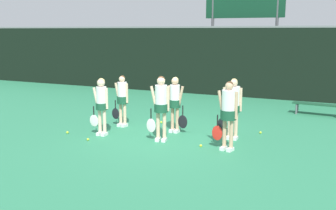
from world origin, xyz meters
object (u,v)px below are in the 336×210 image
at_px(bench_courtside, 317,105).
at_px(tennis_ball_0, 201,146).
at_px(player_1, 161,103).
at_px(player_5, 233,104).
at_px(tennis_ball_4, 260,132).
at_px(player_2, 228,110).
at_px(tennis_ball_2, 88,139).
at_px(scoreboard, 244,10).
at_px(player_4, 175,100).
at_px(player_3, 122,97).
at_px(tennis_ball_1, 161,122).
at_px(player_0, 101,102).
at_px(tennis_ball_3, 67,132).

height_order(bench_courtside, tennis_ball_0, bench_courtside).
bearing_deg(player_1, bench_courtside, 43.70).
distance_m(player_5, tennis_ball_4, 1.47).
relative_size(bench_courtside, player_2, 0.98).
bearing_deg(bench_courtside, tennis_ball_2, -127.64).
xyz_separation_m(scoreboard, player_4, (-0.05, -7.92, -2.95)).
relative_size(player_4, tennis_ball_4, 24.54).
relative_size(player_3, tennis_ball_1, 22.68).
relative_size(player_0, tennis_ball_0, 23.73).
xyz_separation_m(player_4, tennis_ball_0, (1.22, -1.13, -0.93)).
distance_m(scoreboard, tennis_ball_4, 8.37).
relative_size(player_2, tennis_ball_0, 25.17).
xyz_separation_m(player_2, tennis_ball_2, (-3.76, -0.74, -1.02)).
xyz_separation_m(player_2, player_3, (-3.74, 1.10, -0.11)).
bearing_deg(player_2, player_0, -166.91).
height_order(scoreboard, player_3, scoreboard).
bearing_deg(player_3, bench_courtside, 42.43).
relative_size(player_3, tennis_ball_3, 22.68).
xyz_separation_m(player_1, player_5, (1.74, 1.00, -0.06)).
xyz_separation_m(player_5, tennis_ball_0, (-0.54, -1.09, -0.98)).
xyz_separation_m(player_1, player_4, (-0.02, 1.03, -0.11)).
bearing_deg(tennis_ball_4, player_1, -140.93).
distance_m(player_3, tennis_ball_3, 2.00).
distance_m(scoreboard, tennis_ball_1, 8.11).
bearing_deg(tennis_ball_3, scoreboard, 72.92).
distance_m(player_1, player_2, 1.91).
distance_m(player_0, player_4, 2.16).
bearing_deg(tennis_ball_3, player_0, 15.49).
xyz_separation_m(scoreboard, tennis_ball_4, (2.32, -7.04, -3.88)).
distance_m(player_1, tennis_ball_4, 3.20).
relative_size(player_5, tennis_ball_0, 24.32).
xyz_separation_m(tennis_ball_0, tennis_ball_2, (-3.06, -0.72, -0.00)).
xyz_separation_m(player_0, player_5, (3.56, 1.15, 0.03)).
distance_m(scoreboard, tennis_ball_3, 10.57).
bearing_deg(player_5, player_1, -149.94).
distance_m(scoreboard, player_5, 8.64).
bearing_deg(tennis_ball_4, player_0, -153.64).
bearing_deg(player_0, bench_courtside, 43.15).
height_order(player_5, tennis_ball_4, player_5).
relative_size(player_0, tennis_ball_4, 24.64).
bearing_deg(player_1, tennis_ball_3, 177.53).
bearing_deg(player_2, tennis_ball_2, -157.09).
height_order(player_0, player_3, player_0).
relative_size(scoreboard, tennis_ball_4, 74.48).
height_order(tennis_ball_1, tennis_ball_4, tennis_ball_1).
bearing_deg(player_4, scoreboard, 91.67).
xyz_separation_m(bench_courtside, tennis_ball_0, (-2.49, -5.36, -0.33)).
bearing_deg(tennis_ball_0, tennis_ball_1, 136.45).
bearing_deg(scoreboard, tennis_ball_4, -71.75).
bearing_deg(player_2, player_4, 161.95).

